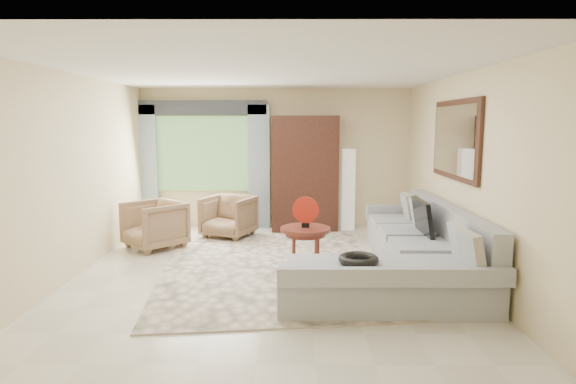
{
  "coord_description": "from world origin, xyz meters",
  "views": [
    {
      "loc": [
        0.27,
        -6.05,
        1.98
      ],
      "look_at": [
        0.25,
        0.35,
        1.05
      ],
      "focal_mm": 30.0,
      "sensor_mm": 36.0,
      "label": 1
    }
  ],
  "objects_px": {
    "armchair_right": "(229,217)",
    "armoire": "(305,174)",
    "floor_lamp": "(348,189)",
    "potted_plant": "(154,219)",
    "armchair_left": "(154,225)",
    "sectional_sofa": "(409,258)",
    "tv_screen": "(423,217)",
    "coffee_table": "(305,251)"
  },
  "relations": [
    {
      "from": "armchair_left",
      "to": "armchair_right",
      "type": "distance_m",
      "value": 1.32
    },
    {
      "from": "tv_screen",
      "to": "coffee_table",
      "type": "relative_size",
      "value": 1.15
    },
    {
      "from": "sectional_sofa",
      "to": "armchair_left",
      "type": "relative_size",
      "value": 4.19
    },
    {
      "from": "sectional_sofa",
      "to": "floor_lamp",
      "type": "distance_m",
      "value": 3.03
    },
    {
      "from": "armoire",
      "to": "floor_lamp",
      "type": "height_order",
      "value": "armoire"
    },
    {
      "from": "armchair_left",
      "to": "armchair_right",
      "type": "height_order",
      "value": "armchair_left"
    },
    {
      "from": "sectional_sofa",
      "to": "armchair_right",
      "type": "xyz_separation_m",
      "value": [
        -2.57,
        2.31,
        0.08
      ]
    },
    {
      "from": "floor_lamp",
      "to": "sectional_sofa",
      "type": "bearing_deg",
      "value": -81.67
    },
    {
      "from": "armchair_right",
      "to": "armoire",
      "type": "xyz_separation_m",
      "value": [
        1.34,
        0.59,
        0.69
      ]
    },
    {
      "from": "potted_plant",
      "to": "armchair_right",
      "type": "bearing_deg",
      "value": -10.29
    },
    {
      "from": "armchair_left",
      "to": "potted_plant",
      "type": "distance_m",
      "value": 1.05
    },
    {
      "from": "armchair_right",
      "to": "armoire",
      "type": "bearing_deg",
      "value": 46.73
    },
    {
      "from": "armchair_left",
      "to": "armchair_right",
      "type": "xyz_separation_m",
      "value": [
        1.08,
        0.75,
        -0.02
      ]
    },
    {
      "from": "sectional_sofa",
      "to": "tv_screen",
      "type": "height_order",
      "value": "tv_screen"
    },
    {
      "from": "sectional_sofa",
      "to": "armoire",
      "type": "relative_size",
      "value": 1.65
    },
    {
      "from": "sectional_sofa",
      "to": "potted_plant",
      "type": "bearing_deg",
      "value": 147.05
    },
    {
      "from": "sectional_sofa",
      "to": "armchair_right",
      "type": "distance_m",
      "value": 3.46
    },
    {
      "from": "tv_screen",
      "to": "potted_plant",
      "type": "xyz_separation_m",
      "value": [
        -4.21,
        2.12,
        -0.46
      ]
    },
    {
      "from": "tv_screen",
      "to": "armchair_right",
      "type": "xyz_separation_m",
      "value": [
        -2.84,
        1.87,
        -0.36
      ]
    },
    {
      "from": "tv_screen",
      "to": "potted_plant",
      "type": "relative_size",
      "value": 1.41
    },
    {
      "from": "armchair_left",
      "to": "potted_plant",
      "type": "xyz_separation_m",
      "value": [
        -0.29,
        1.0,
        -0.11
      ]
    },
    {
      "from": "coffee_table",
      "to": "armoire",
      "type": "bearing_deg",
      "value": 88.45
    },
    {
      "from": "armchair_left",
      "to": "armoire",
      "type": "relative_size",
      "value": 0.39
    },
    {
      "from": "armchair_right",
      "to": "potted_plant",
      "type": "xyz_separation_m",
      "value": [
        -1.37,
        0.25,
        -0.1
      ]
    },
    {
      "from": "coffee_table",
      "to": "armchair_left",
      "type": "xyz_separation_m",
      "value": [
        -2.34,
        1.4,
        0.04
      ]
    },
    {
      "from": "potted_plant",
      "to": "floor_lamp",
      "type": "bearing_deg",
      "value": 6.5
    },
    {
      "from": "tv_screen",
      "to": "floor_lamp",
      "type": "relative_size",
      "value": 0.49
    },
    {
      "from": "tv_screen",
      "to": "armchair_right",
      "type": "height_order",
      "value": "tv_screen"
    },
    {
      "from": "armchair_left",
      "to": "armchair_right",
      "type": "relative_size",
      "value": 1.04
    },
    {
      "from": "coffee_table",
      "to": "floor_lamp",
      "type": "bearing_deg",
      "value": 72.64
    },
    {
      "from": "potted_plant",
      "to": "floor_lamp",
      "type": "distance_m",
      "value": 3.57
    },
    {
      "from": "armchair_left",
      "to": "floor_lamp",
      "type": "bearing_deg",
      "value": 69.12
    },
    {
      "from": "armchair_left",
      "to": "tv_screen",
      "type": "bearing_deg",
      "value": 29.64
    },
    {
      "from": "tv_screen",
      "to": "armchair_left",
      "type": "distance_m",
      "value": 4.09
    },
    {
      "from": "floor_lamp",
      "to": "tv_screen",
      "type": "bearing_deg",
      "value": -74.48
    },
    {
      "from": "tv_screen",
      "to": "coffee_table",
      "type": "distance_m",
      "value": 1.64
    },
    {
      "from": "sectional_sofa",
      "to": "armchair_right",
      "type": "relative_size",
      "value": 4.36
    },
    {
      "from": "coffee_table",
      "to": "armchair_left",
      "type": "bearing_deg",
      "value": 149.23
    },
    {
      "from": "sectional_sofa",
      "to": "coffee_table",
      "type": "bearing_deg",
      "value": 173.0
    },
    {
      "from": "potted_plant",
      "to": "floor_lamp",
      "type": "height_order",
      "value": "floor_lamp"
    },
    {
      "from": "sectional_sofa",
      "to": "floor_lamp",
      "type": "bearing_deg",
      "value": 98.33
    },
    {
      "from": "floor_lamp",
      "to": "potted_plant",
      "type": "bearing_deg",
      "value": -173.5
    }
  ]
}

